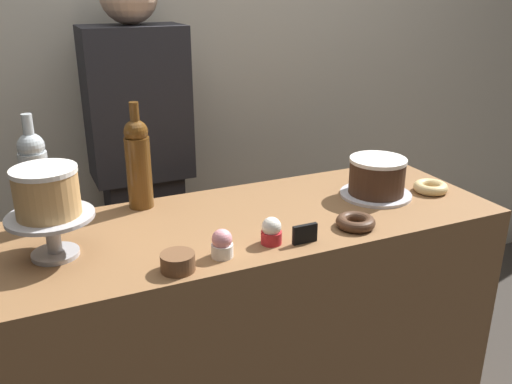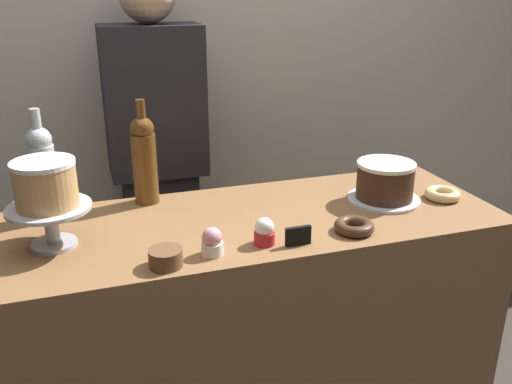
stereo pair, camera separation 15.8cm
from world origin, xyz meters
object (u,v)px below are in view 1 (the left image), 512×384
Objects in this scene: price_sign_chalkboard at (305,234)px; white_layer_cake at (47,192)px; wine_bottle_clear at (36,179)px; cupcake_strawberry at (222,244)px; wine_bottle_amber at (138,162)px; cupcake_vanilla at (271,231)px; cake_stand_pedestal at (52,228)px; barista_figure at (143,178)px; chocolate_round_cake at (376,175)px; donut_chocolate at (355,222)px; donut_glazed at (431,187)px; cookie_stack at (178,262)px.

white_layer_cake is at bearing 162.47° from price_sign_chalkboard.
wine_bottle_clear is 0.56m from cupcake_strawberry.
cupcake_vanilla is (0.25, -0.40, -0.11)m from wine_bottle_amber.
cake_stand_pedestal is 0.37m from wine_bottle_amber.
white_layer_cake is at bearing 155.38° from cupcake_strawberry.
cupcake_vanilla is at bearing -16.78° from white_layer_cake.
price_sign_chalkboard is at bearing -73.71° from barista_figure.
chocolate_round_cake reaches higher than donut_chocolate.
donut_glazed is at bearing -1.53° from white_layer_cake.
donut_glazed is (0.65, 0.13, -0.02)m from cupcake_vanilla.
cupcake_vanilla is 0.26m from donut_chocolate.
barista_figure is (0.09, 0.40, -0.19)m from wine_bottle_amber.
cupcake_strawberry reaches higher than donut_glazed.
chocolate_round_cake is 0.28m from donut_chocolate.
cupcake_strawberry is 0.41m from donut_chocolate.
donut_chocolate is at bearing -11.81° from cake_stand_pedestal.
barista_figure is at bearing 76.88° from wine_bottle_amber.
cookie_stack is at bearing -169.62° from donut_glazed.
cake_stand_pedestal is 1.18m from donut_glazed.
cupcake_vanilla is 0.09m from price_sign_chalkboard.
donut_chocolate is 1.33× the size of cookie_stack.
donut_chocolate is at bearing -37.96° from wine_bottle_amber.
donut_chocolate is (-0.39, -0.13, 0.00)m from donut_glazed.
cupcake_strawberry is at bearing 175.67° from price_sign_chalkboard.
donut_glazed is 1.60× the size of price_sign_chalkboard.
barista_figure is (0.37, 0.64, -0.22)m from white_layer_cake.
white_layer_cake is 1.19m from donut_glazed.
donut_chocolate is at bearing 3.61° from cookie_stack.
wine_bottle_clear is 0.50m from cookie_stack.
cake_stand_pedestal is 0.55m from cupcake_vanilla.
wine_bottle_clear is 3.87× the size of cookie_stack.
cake_stand_pedestal is 0.99m from chocolate_round_cake.
cake_stand_pedestal is 2.89× the size of cupcake_strawberry.
price_sign_chalkboard is (-0.18, -0.03, 0.01)m from donut_chocolate.
price_sign_chalkboard is (0.08, -0.03, -0.01)m from cupcake_vanilla.
cupcake_strawberry is 0.05× the size of barista_figure.
cookie_stack is at bearing -91.73° from wine_bottle_amber.
donut_chocolate is at bearing 1.50° from cupcake_strawberry.
cupcake_vanilla is (-0.46, -0.18, -0.03)m from chocolate_round_cake.
wine_bottle_clear is at bearing 169.70° from chocolate_round_cake.
wine_bottle_amber is (0.29, 0.04, 0.00)m from wine_bottle_clear.
chocolate_round_cake is (0.99, 0.02, -0.01)m from cake_stand_pedestal.
barista_figure reaches higher than cupcake_vanilla.
donut_chocolate is at bearing -137.24° from chocolate_round_cake.
wine_bottle_clear is 2.91× the size of donut_glazed.
cupcake_strawberry is at bearing -88.91° from barista_figure.
barista_figure is at bearing 60.01° from white_layer_cake.
donut_glazed is 0.07× the size of barista_figure.
wine_bottle_clear and wine_bottle_amber have the same top height.
wine_bottle_clear is at bearing 136.71° from cupcake_strawberry.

